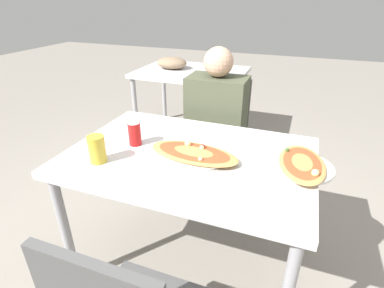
% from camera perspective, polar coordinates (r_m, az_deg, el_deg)
% --- Properties ---
extents(ground_plane, '(14.00, 14.00, 0.00)m').
position_cam_1_polar(ground_plane, '(1.98, -0.37, -21.05)').
color(ground_plane, gray).
extents(dining_table, '(1.22, 0.84, 0.75)m').
position_cam_1_polar(dining_table, '(1.55, -0.44, -4.22)').
color(dining_table, silver).
rests_on(dining_table, ground_plane).
extents(chair_far_seated, '(0.40, 0.40, 0.92)m').
position_cam_1_polar(chair_far_seated, '(2.27, 5.23, 1.67)').
color(chair_far_seated, '#4C4C4C').
rests_on(chair_far_seated, ground_plane).
extents(person_seated, '(0.40, 0.27, 1.17)m').
position_cam_1_polar(person_seated, '(2.10, 4.54, 4.82)').
color(person_seated, '#2D2D38').
rests_on(person_seated, ground_plane).
extents(pizza_main, '(0.47, 0.30, 0.06)m').
position_cam_1_polar(pizza_main, '(1.47, 0.31, -1.85)').
color(pizza_main, white).
rests_on(pizza_main, dining_table).
extents(soda_can, '(0.07, 0.07, 0.12)m').
position_cam_1_polar(soda_can, '(1.60, -10.87, 1.94)').
color(soda_can, red).
rests_on(soda_can, dining_table).
extents(drink_glass, '(0.08, 0.08, 0.13)m').
position_cam_1_polar(drink_glass, '(1.48, -17.65, -0.93)').
color(drink_glass, gold).
rests_on(drink_glass, dining_table).
extents(pizza_second, '(0.29, 0.39, 0.06)m').
position_cam_1_polar(pizza_second, '(1.47, 20.17, -3.71)').
color(pizza_second, white).
rests_on(pizza_second, dining_table).
extents(background_table, '(1.10, 0.80, 0.87)m').
position_cam_1_polar(background_table, '(3.23, -0.77, 12.93)').
color(background_table, silver).
rests_on(background_table, ground_plane).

